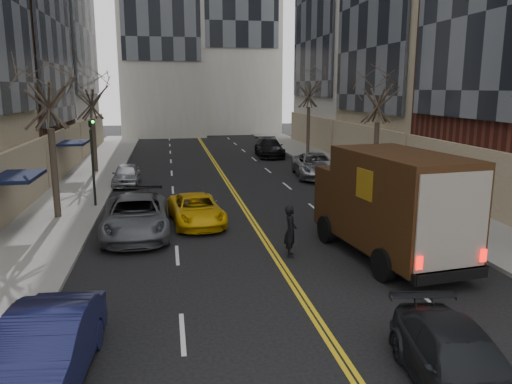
# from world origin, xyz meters

# --- Properties ---
(sidewalk_left) EXTENTS (4.00, 66.00, 0.15)m
(sidewalk_left) POSITION_xyz_m (-9.00, 27.00, 0.07)
(sidewalk_left) COLOR slate
(sidewalk_left) RESTS_ON ground
(sidewalk_right) EXTENTS (4.00, 66.00, 0.15)m
(sidewalk_right) POSITION_xyz_m (9.00, 27.00, 0.07)
(sidewalk_right) COLOR slate
(sidewalk_right) RESTS_ON ground
(tree_lf_mid) EXTENTS (3.20, 3.20, 8.91)m
(tree_lf_mid) POSITION_xyz_m (-8.80, 20.00, 6.60)
(tree_lf_mid) COLOR #382D23
(tree_lf_mid) RESTS_ON sidewalk_left
(tree_lf_far) EXTENTS (3.20, 3.20, 8.12)m
(tree_lf_far) POSITION_xyz_m (-8.80, 33.00, 6.02)
(tree_lf_far) COLOR #382D23
(tree_lf_far) RESTS_ON sidewalk_left
(tree_rt_mid) EXTENTS (3.20, 3.20, 8.32)m
(tree_rt_mid) POSITION_xyz_m (8.80, 25.00, 6.17)
(tree_rt_mid) COLOR #382D23
(tree_rt_mid) RESTS_ON sidewalk_right
(tree_rt_far) EXTENTS (3.20, 3.20, 9.11)m
(tree_rt_far) POSITION_xyz_m (8.80, 40.00, 6.74)
(tree_rt_far) COLOR #382D23
(tree_rt_far) RESTS_ON sidewalk_right
(traffic_signal) EXTENTS (0.29, 0.26, 4.70)m
(traffic_signal) POSITION_xyz_m (-7.39, 22.00, 2.82)
(traffic_signal) COLOR black
(traffic_signal) RESTS_ON sidewalk_left
(ups_truck) EXTENTS (3.53, 7.31, 3.86)m
(ups_truck) POSITION_xyz_m (3.89, 12.39, 1.94)
(ups_truck) COLOR black
(ups_truck) RESTS_ON ground
(observer_sedan) EXTENTS (2.41, 4.69, 1.30)m
(observer_sedan) POSITION_xyz_m (1.81, 4.50, 0.65)
(observer_sedan) COLOR black
(observer_sedan) RESTS_ON ground
(taxi) EXTENTS (2.61, 4.84, 1.29)m
(taxi) POSITION_xyz_m (-2.55, 18.18, 0.65)
(taxi) COLOR #D7A409
(taxi) RESTS_ON ground
(pedestrian) EXTENTS (0.57, 0.76, 1.88)m
(pedestrian) POSITION_xyz_m (0.53, 13.19, 0.94)
(pedestrian) COLOR black
(pedestrian) RESTS_ON ground
(parked_lf_b) EXTENTS (1.94, 4.73, 1.52)m
(parked_lf_b) POSITION_xyz_m (-6.30, 6.27, 0.76)
(parked_lf_b) COLOR #13163D
(parked_lf_b) RESTS_ON ground
(parked_lf_c) EXTENTS (2.82, 5.78, 1.58)m
(parked_lf_c) POSITION_xyz_m (-5.10, 16.85, 0.79)
(parked_lf_c) COLOR #515359
(parked_lf_c) RESTS_ON ground
(parked_lf_d) EXTENTS (2.49, 5.26, 1.48)m
(parked_lf_d) POSITION_xyz_m (-5.10, 17.64, 0.74)
(parked_lf_d) COLOR black
(parked_lf_d) RESTS_ON ground
(parked_lf_e) EXTENTS (1.65, 3.97, 1.34)m
(parked_lf_e) POSITION_xyz_m (-6.30, 27.98, 0.67)
(parked_lf_e) COLOR #ACAFB4
(parked_lf_e) RESTS_ON ground
(parked_rt_a) EXTENTS (2.02, 5.05, 1.63)m
(parked_rt_a) POSITION_xyz_m (6.30, 24.34, 0.82)
(parked_rt_a) COLOR #53575B
(parked_rt_a) RESTS_ON ground
(parked_rt_b) EXTENTS (3.33, 6.02, 1.59)m
(parked_rt_b) POSITION_xyz_m (6.11, 28.74, 0.80)
(parked_rt_b) COLOR #93959A
(parked_rt_b) RESTS_ON ground
(parked_rt_c) EXTENTS (2.56, 5.60, 1.59)m
(parked_rt_c) POSITION_xyz_m (5.10, 39.37, 0.79)
(parked_rt_c) COLOR black
(parked_rt_c) RESTS_ON ground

